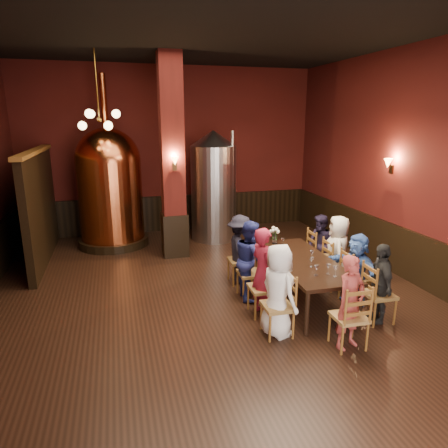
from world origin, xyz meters
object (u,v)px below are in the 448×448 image
object	(u,v)px
person_1	(263,272)
steel_vessel	(214,186)
person_2	(251,260)
person_0	(278,291)
copper_kettle	(110,186)
dining_table	(303,263)
rose_vase	(275,232)

from	to	relation	value
person_1	steel_vessel	bearing A→B (deg)	-15.45
person_2	steel_vessel	xyz separation A→B (m)	(0.24, 3.69, 0.71)
person_0	copper_kettle	distance (m)	5.74
copper_kettle	person_2	bearing A→B (deg)	-58.58
dining_table	steel_vessel	world-z (taller)	steel_vessel
person_0	person_1	bearing A→B (deg)	-17.28
copper_kettle	person_1	bearing A→B (deg)	-62.61
person_2	copper_kettle	distance (m)	4.59
person_1	dining_table	bearing A→B (deg)	-82.23
person_1	steel_vessel	world-z (taller)	steel_vessel
person_2	copper_kettle	xyz separation A→B (m)	(-2.36, 3.86, 0.80)
dining_table	person_1	size ratio (longest dim) A/B	1.64
steel_vessel	rose_vase	world-z (taller)	steel_vessel
steel_vessel	person_2	bearing A→B (deg)	-93.74
person_0	person_1	distance (m)	0.67
person_0	person_2	size ratio (longest dim) A/B	0.99
copper_kettle	person_0	bearing A→B (deg)	-65.86
person_2	person_0	bearing A→B (deg)	-174.91
steel_vessel	rose_vase	xyz separation A→B (m)	(0.48, -3.04, -0.45)
person_0	person_1	world-z (taller)	person_1
person_2	copper_kettle	world-z (taller)	copper_kettle
person_2	copper_kettle	size ratio (longest dim) A/B	0.34
person_2	steel_vessel	distance (m)	3.77
person_0	dining_table	bearing A→B (deg)	-57.64
person_1	rose_vase	xyz separation A→B (m)	(0.74, 1.31, 0.24)
person_1	steel_vessel	distance (m)	4.41
person_2	rose_vase	distance (m)	1.01
copper_kettle	steel_vessel	world-z (taller)	copper_kettle
dining_table	person_1	bearing A→B (deg)	-158.78
person_2	rose_vase	xyz separation A→B (m)	(0.72, 0.65, 0.26)
person_1	copper_kettle	distance (m)	5.15
dining_table	rose_vase	xyz separation A→B (m)	(-0.12, 1.00, 0.29)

